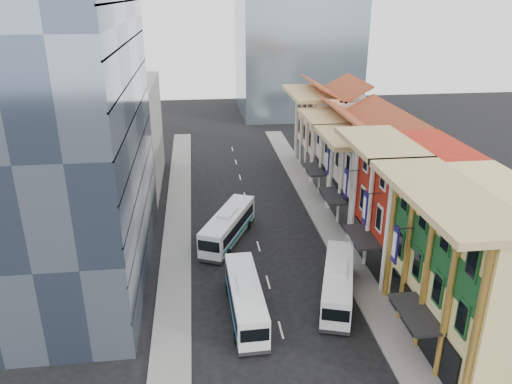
{
  "coord_description": "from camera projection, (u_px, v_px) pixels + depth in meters",
  "views": [
    {
      "loc": [
        -5.87,
        -23.82,
        24.66
      ],
      "look_at": [
        -0.18,
        22.69,
        5.84
      ],
      "focal_mm": 35.0,
      "sensor_mm": 36.0,
      "label": 1
    }
  ],
  "objects": [
    {
      "name": "sidewalk_right",
      "position": [
        338.0,
        241.0,
        52.99
      ],
      "size": [
        3.0,
        90.0,
        0.15
      ],
      "primitive_type": "cube",
      "color": "slate",
      "rests_on": "ground"
    },
    {
      "name": "shophouse_cream_near",
      "position": [
        377.0,
        181.0,
        55.92
      ],
      "size": [
        8.0,
        9.0,
        10.0
      ],
      "primitive_type": "cube",
      "color": "beige",
      "rests_on": "ground"
    },
    {
      "name": "bus_right",
      "position": [
        338.0,
        283.0,
        42.47
      ],
      "size": [
        5.48,
        10.63,
        3.33
      ],
      "primitive_type": null,
      "rotation": [
        0.0,
        0.0,
        -0.31
      ],
      "color": "silver",
      "rests_on": "ground"
    },
    {
      "name": "shophouse_red",
      "position": [
        413.0,
        206.0,
        46.8
      ],
      "size": [
        8.0,
        10.0,
        12.0
      ],
      "primitive_type": "cube",
      "color": "#AB2413",
      "rests_on": "ground"
    },
    {
      "name": "shophouse_cream_mid",
      "position": [
        353.0,
        156.0,
        64.21
      ],
      "size": [
        8.0,
        9.0,
        10.0
      ],
      "primitive_type": "cube",
      "color": "beige",
      "rests_on": "ground"
    },
    {
      "name": "sidewalk_left",
      "position": [
        176.0,
        250.0,
        51.07
      ],
      "size": [
        3.0,
        90.0,
        0.15
      ],
      "primitive_type": "cube",
      "color": "slate",
      "rests_on": "ground"
    },
    {
      "name": "shophouse_cream_far",
      "position": [
        332.0,
        132.0,
        73.69
      ],
      "size": [
        8.0,
        12.0,
        11.0
      ],
      "primitive_type": "cube",
      "color": "beige",
      "rests_on": "ground"
    },
    {
      "name": "bus_left_near",
      "position": [
        245.0,
        298.0,
        40.31
      ],
      "size": [
        2.71,
        10.48,
        3.34
      ],
      "primitive_type": null,
      "rotation": [
        0.0,
        0.0,
        0.03
      ],
      "color": "silver",
      "rests_on": "ground"
    },
    {
      "name": "bus_left_far",
      "position": [
        228.0,
        226.0,
        52.58
      ],
      "size": [
        6.78,
        11.02,
        3.5
      ],
      "primitive_type": null,
      "rotation": [
        0.0,
        0.0,
        -0.42
      ],
      "color": "silver",
      "rests_on": "ground"
    },
    {
      "name": "shophouse_tan",
      "position": [
        482.0,
        272.0,
        35.74
      ],
      "size": [
        8.0,
        14.0,
        12.0
      ],
      "primitive_type": "cube",
      "color": "#DCCE7F",
      "rests_on": "ground"
    },
    {
      "name": "office_block_far",
      "position": [
        120.0,
        135.0,
        66.07
      ],
      "size": [
        10.0,
        18.0,
        14.0
      ],
      "primitive_type": "cube",
      "color": "gray",
      "rests_on": "ground"
    },
    {
      "name": "office_tower",
      "position": [
        62.0,
        116.0,
        41.79
      ],
      "size": [
        12.0,
        26.0,
        30.0
      ],
      "primitive_type": "cube",
      "color": "#44526C",
      "rests_on": "ground"
    }
  ]
}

